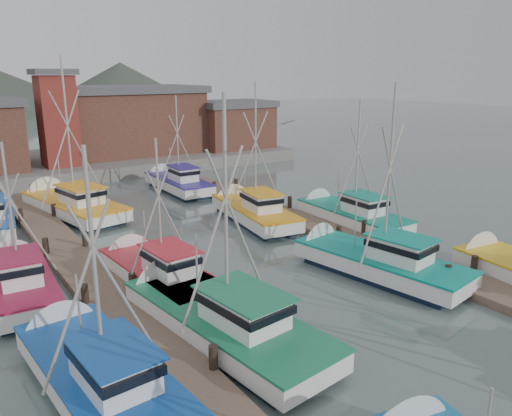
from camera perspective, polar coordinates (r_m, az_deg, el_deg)
ground at (r=21.33m, az=6.82°, el=-11.21°), size 260.00×260.00×0.00m
dock_left at (r=21.29m, az=-15.48°, el=-11.11°), size 2.30×46.00×1.50m
dock_right at (r=28.46m, az=12.18°, el=-4.08°), size 2.30×46.00×1.50m
quay at (r=53.55m, az=-20.13°, el=4.80°), size 44.00×16.00×1.20m
shed_center at (r=54.78m, az=-14.38°, el=9.80°), size 14.84×9.54×6.90m
shed_right at (r=56.95m, az=-2.68°, el=9.58°), size 8.48×6.36×5.20m
lookout_tower at (r=48.61m, az=-21.75°, el=9.58°), size 3.60×3.60×8.50m
boat_4 at (r=19.08m, az=-4.73°, el=-12.22°), size 4.21×10.28×9.79m
boat_5 at (r=24.86m, az=12.95°, el=-5.84°), size 4.15×9.38×9.84m
boat_6 at (r=16.64m, az=-17.83°, el=-17.43°), size 3.50×9.12×8.42m
boat_8 at (r=23.30m, az=-11.37°, el=-7.23°), size 3.16×8.51×7.51m
boat_9 at (r=32.82m, az=-0.57°, el=-0.26°), size 4.01×9.18×9.67m
boat_10 at (r=24.45m, az=-25.49°, el=-7.38°), size 3.07×8.19×7.41m
boat_11 at (r=32.46m, az=10.35°, el=-0.69°), size 3.51×8.64×8.63m
boat_12 at (r=36.68m, az=-20.50°, el=0.43°), size 5.12×10.73×11.46m
boat_13 at (r=41.73m, az=-9.15°, el=2.91°), size 3.40×8.67×8.43m
gull_far at (r=24.74m, az=2.92°, el=9.65°), size 1.55×0.62×0.24m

